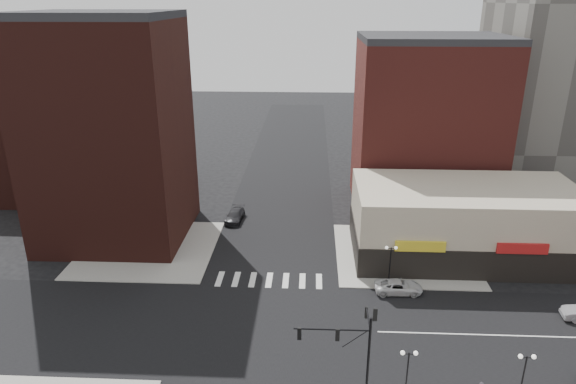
{
  "coord_description": "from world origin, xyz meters",
  "views": [
    {
      "loc": [
        4.03,
        -37.51,
        27.1
      ],
      "look_at": [
        1.99,
        4.81,
        11.0
      ],
      "focal_mm": 32.0,
      "sensor_mm": 36.0,
      "label": 1
    }
  ],
  "objects_px": {
    "street_lamp_ne": "(391,255)",
    "traffic_signal": "(355,340)",
    "white_suv": "(399,287)",
    "street_lamp_se_b": "(525,366)",
    "dark_sedan_north": "(235,216)",
    "street_lamp_se_a": "(408,363)"
  },
  "relations": [
    {
      "from": "street_lamp_ne",
      "to": "dark_sedan_north",
      "type": "relative_size",
      "value": 0.86
    },
    {
      "from": "white_suv",
      "to": "street_lamp_ne",
      "type": "bearing_deg",
      "value": 24.7
    },
    {
      "from": "dark_sedan_north",
      "to": "traffic_signal",
      "type": "bearing_deg",
      "value": -62.02
    },
    {
      "from": "street_lamp_se_a",
      "to": "white_suv",
      "type": "height_order",
      "value": "street_lamp_se_a"
    },
    {
      "from": "street_lamp_se_a",
      "to": "white_suv",
      "type": "xyz_separation_m",
      "value": [
        1.74,
        14.5,
        -2.64
      ]
    },
    {
      "from": "street_lamp_se_a",
      "to": "street_lamp_ne",
      "type": "xyz_separation_m",
      "value": [
        1.0,
        16.0,
        0.0
      ]
    },
    {
      "from": "street_lamp_se_a",
      "to": "street_lamp_se_b",
      "type": "xyz_separation_m",
      "value": [
        8.0,
        0.0,
        0.0
      ]
    },
    {
      "from": "white_suv",
      "to": "dark_sedan_north",
      "type": "xyz_separation_m",
      "value": [
        -18.5,
        16.42,
        0.05
      ]
    },
    {
      "from": "street_lamp_se_b",
      "to": "dark_sedan_north",
      "type": "bearing_deg",
      "value": 128.69
    },
    {
      "from": "street_lamp_se_a",
      "to": "dark_sedan_north",
      "type": "xyz_separation_m",
      "value": [
        -16.76,
        30.92,
        -2.59
      ]
    },
    {
      "from": "dark_sedan_north",
      "to": "street_lamp_ne",
      "type": "bearing_deg",
      "value": -34.97
    },
    {
      "from": "white_suv",
      "to": "dark_sedan_north",
      "type": "bearing_deg",
      "value": 46.75
    },
    {
      "from": "dark_sedan_north",
      "to": "street_lamp_se_b",
      "type": "bearing_deg",
      "value": -46.24
    },
    {
      "from": "street_lamp_se_b",
      "to": "dark_sedan_north",
      "type": "height_order",
      "value": "street_lamp_se_b"
    },
    {
      "from": "street_lamp_se_b",
      "to": "dark_sedan_north",
      "type": "relative_size",
      "value": 0.86
    },
    {
      "from": "street_lamp_ne",
      "to": "street_lamp_se_a",
      "type": "bearing_deg",
      "value": -93.58
    },
    {
      "from": "traffic_signal",
      "to": "street_lamp_se_a",
      "type": "xyz_separation_m",
      "value": [
        3.76,
        -0.17,
        -1.67
      ]
    },
    {
      "from": "street_lamp_ne",
      "to": "traffic_signal",
      "type": "bearing_deg",
      "value": -106.75
    },
    {
      "from": "traffic_signal",
      "to": "street_lamp_ne",
      "type": "relative_size",
      "value": 1.87
    },
    {
      "from": "street_lamp_se_b",
      "to": "street_lamp_se_a",
      "type": "bearing_deg",
      "value": 180.0
    },
    {
      "from": "street_lamp_se_b",
      "to": "street_lamp_ne",
      "type": "xyz_separation_m",
      "value": [
        -7.0,
        16.0,
        0.0
      ]
    },
    {
      "from": "traffic_signal",
      "to": "white_suv",
      "type": "relative_size",
      "value": 1.67
    }
  ]
}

